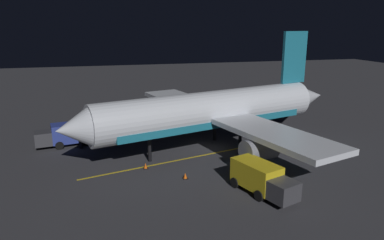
% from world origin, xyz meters
% --- Properties ---
extents(ground_plane, '(180.00, 180.00, 0.20)m').
position_xyz_m(ground_plane, '(0.00, 0.00, -0.10)').
color(ground_plane, '#313135').
extents(apron_guide_stripe, '(5.23, 19.77, 0.01)m').
position_xyz_m(apron_guide_stripe, '(-2.34, 4.00, 0.00)').
color(apron_guide_stripe, gold).
rests_on(apron_guide_stripe, ground_plane).
extents(airliner, '(31.07, 33.04, 12.65)m').
position_xyz_m(airliner, '(0.16, -0.56, 4.27)').
color(airliner, silver).
rests_on(airliner, ground_plane).
extents(baggage_truck, '(3.11, 6.47, 2.57)m').
position_xyz_m(baggage_truck, '(5.32, 15.28, 1.32)').
color(baggage_truck, navy).
rests_on(baggage_truck, ground_plane).
extents(catering_truck, '(6.29, 3.92, 2.52)m').
position_xyz_m(catering_truck, '(-11.38, -0.81, 1.29)').
color(catering_truck, gold).
rests_on(catering_truck, ground_plane).
extents(ground_crew_worker, '(0.40, 0.40, 1.74)m').
position_xyz_m(ground_crew_worker, '(3.97, 13.81, 0.89)').
color(ground_crew_worker, black).
rests_on(ground_crew_worker, ground_plane).
extents(traffic_cone_near_left, '(0.50, 0.50, 0.55)m').
position_xyz_m(traffic_cone_near_left, '(-3.67, 7.57, 0.25)').
color(traffic_cone_near_left, '#EA590F').
rests_on(traffic_cone_near_left, ground_plane).
extents(traffic_cone_near_right, '(0.50, 0.50, 0.55)m').
position_xyz_m(traffic_cone_near_right, '(5.95, 6.65, 0.25)').
color(traffic_cone_near_right, '#EA590F').
rests_on(traffic_cone_near_right, ground_plane).
extents(traffic_cone_under_wing, '(0.50, 0.50, 0.55)m').
position_xyz_m(traffic_cone_under_wing, '(-6.91, 4.43, 0.25)').
color(traffic_cone_under_wing, '#EA590F').
rests_on(traffic_cone_under_wing, ground_plane).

